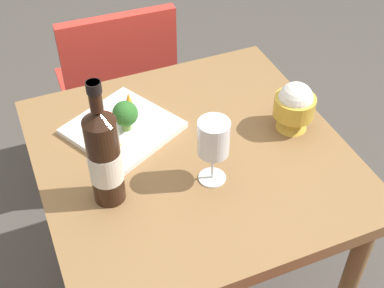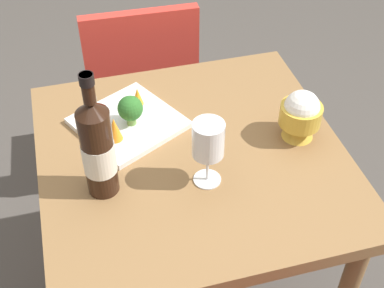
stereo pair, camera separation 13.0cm
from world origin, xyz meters
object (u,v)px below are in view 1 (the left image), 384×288
wine_bottle (104,156)px  serving_plate (123,128)px  rice_bowl (294,106)px  broccoli_floret (125,114)px  chair_near_window (119,84)px  carrot_garnish_right (112,136)px  carrot_garnish_left (129,101)px  wine_glass (214,139)px

wine_bottle → serving_plate: 0.27m
rice_bowl → broccoli_floret: bearing=-109.2°
serving_plate → broccoli_floret: size_ratio=3.93×
chair_near_window → carrot_garnish_right: size_ratio=12.52×
chair_near_window → serving_plate: (0.52, -0.12, 0.24)m
chair_near_window → rice_bowl: size_ratio=6.00×
broccoli_floret → carrot_garnish_left: (-0.08, 0.03, -0.02)m
wine_glass → carrot_garnish_right: (-0.19, -0.19, -0.08)m
carrot_garnish_right → wine_bottle: bearing=-19.3°
chair_near_window → carrot_garnish_left: chair_near_window is taller
wine_glass → carrot_garnish_left: bearing=-161.2°
wine_glass → broccoli_floret: bearing=-149.4°
wine_glass → broccoli_floret: 0.29m
wine_bottle → carrot_garnish_right: size_ratio=4.91×
wine_bottle → broccoli_floret: wine_bottle is taller
carrot_garnish_right → broccoli_floret: bearing=134.1°
wine_bottle → rice_bowl: bearing=96.1°
serving_plate → carrot_garnish_right: bearing=-34.7°
rice_bowl → carrot_garnish_left: 0.45m
rice_bowl → carrot_garnish_right: size_ratio=2.09×
wine_glass → carrot_garnish_left: size_ratio=3.32×
chair_near_window → rice_bowl: (0.68, 0.31, 0.30)m
wine_glass → carrot_garnish_left: wine_glass is taller
chair_near_window → broccoli_floret: broccoli_floret is taller
wine_bottle → wine_glass: size_ratio=1.86×
chair_near_window → wine_bottle: (0.74, -0.22, 0.36)m
wine_glass → carrot_garnish_right: size_ratio=2.64×
serving_plate → carrot_garnish_left: (-0.07, 0.04, 0.03)m
wine_bottle → chair_near_window: bearing=163.4°
wine_glass → serving_plate: (-0.26, -0.15, -0.12)m
chair_near_window → wine_glass: wine_glass is taller
rice_bowl → serving_plate: bearing=-110.7°
broccoli_floret → carrot_garnish_right: bearing=-45.9°
chair_near_window → serving_plate: size_ratio=2.52×
chair_near_window → wine_bottle: wine_bottle is taller
serving_plate → carrot_garnish_left: bearing=148.4°
wine_bottle → serving_plate: wine_bottle is taller
rice_bowl → broccoli_floret: size_ratio=1.65×
rice_bowl → carrot_garnish_left: bearing=-120.3°
chair_near_window → carrot_garnish_right: chair_near_window is taller
serving_plate → wine_glass: bearing=30.3°
wine_glass → broccoli_floret: size_ratio=2.09×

